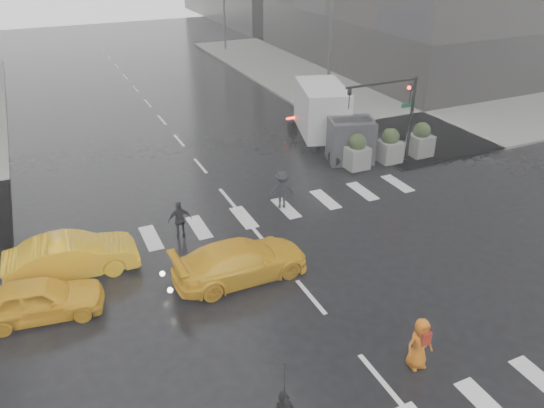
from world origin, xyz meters
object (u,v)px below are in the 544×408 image
pedestrian_orange (420,343)px  taxi_mid (72,257)px  taxi_front (39,299)px  box_truck (329,117)px  traffic_signal_pole (397,105)px

pedestrian_orange → taxi_mid: bearing=138.0°
taxi_front → pedestrian_orange: bearing=-117.1°
pedestrian_orange → taxi_mid: pedestrian_orange is taller
box_truck → taxi_front: bearing=-133.1°
taxi_front → box_truck: box_truck is taller
taxi_front → box_truck: 17.84m
taxi_front → taxi_mid: (1.21, 1.96, 0.08)m
pedestrian_orange → taxi_front: (-9.47, 6.73, -0.15)m
traffic_signal_pole → pedestrian_orange: size_ratio=2.78×
pedestrian_orange → box_truck: bearing=73.1°
taxi_front → taxi_mid: bearing=-23.3°
pedestrian_orange → box_truck: (6.04, 15.48, 0.95)m
taxi_mid → box_truck: box_truck is taller
taxi_mid → box_truck: size_ratio=0.72×
traffic_signal_pole → taxi_mid: 16.57m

